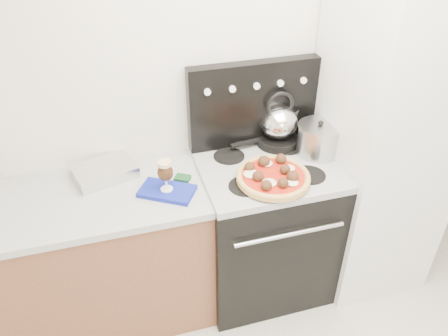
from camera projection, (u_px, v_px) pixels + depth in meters
name	position (u px, v px, depth m)	size (l,w,h in m)	color
room_shell	(342.00, 226.00, 1.53)	(3.52, 3.01, 2.52)	silver
base_cabinet	(79.00, 265.00, 2.47)	(1.45, 0.60, 0.86)	brown
countertop	(62.00, 203.00, 2.22)	(1.48, 0.63, 0.04)	#B6B6B6
stove_body	(263.00, 230.00, 2.70)	(0.76, 0.65, 0.88)	black
cooktop	(267.00, 169.00, 2.44)	(0.76, 0.65, 0.04)	#ADADB2
backguard	(253.00, 104.00, 2.51)	(0.76, 0.08, 0.50)	black
fridge	(381.00, 145.00, 2.55)	(0.64, 0.68, 1.90)	silver
foil_sheet	(105.00, 171.00, 2.36)	(0.32, 0.23, 0.06)	white
oven_mitt	(167.00, 191.00, 2.25)	(0.28, 0.16, 0.02)	#15229D
beer_glass	(166.00, 176.00, 2.19)	(0.08, 0.08, 0.17)	#321C0D
pizza_pan	(273.00, 181.00, 2.30)	(0.35, 0.35, 0.01)	black
pizza	(273.00, 176.00, 2.28)	(0.39, 0.39, 0.06)	tan
skillet	(277.00, 140.00, 2.61)	(0.25, 0.25, 0.04)	black
tea_kettle	(279.00, 119.00, 2.53)	(0.22, 0.22, 0.24)	white
stock_pot	(318.00, 140.00, 2.49)	(0.24, 0.24, 0.17)	#B4B4B4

